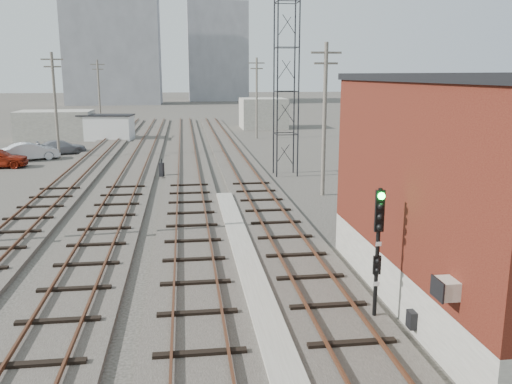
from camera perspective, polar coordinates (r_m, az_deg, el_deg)
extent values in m
plane|color=#282621|center=(63.71, -6.01, 5.76)|extent=(320.00, 320.00, 0.00)
cube|color=#332D28|center=(43.08, -1.84, 2.82)|extent=(3.20, 90.00, 0.20)
cube|color=#4C2816|center=(42.97, -2.79, 3.10)|extent=(0.07, 90.00, 0.12)
cube|color=#4C2816|center=(43.12, -0.89, 3.15)|extent=(0.07, 90.00, 0.12)
cube|color=#332D28|center=(42.87, -7.17, 2.69)|extent=(3.20, 90.00, 0.20)
cube|color=#4C2816|center=(42.83, -8.14, 2.96)|extent=(0.07, 90.00, 0.12)
cube|color=#4C2816|center=(42.84, -6.22, 3.02)|extent=(0.07, 90.00, 0.12)
cube|color=#332D28|center=(43.03, -12.50, 2.53)|extent=(3.20, 90.00, 0.20)
cube|color=#4C2816|center=(43.06, -13.47, 2.80)|extent=(0.07, 90.00, 0.12)
cube|color=#4C2816|center=(42.94, -11.56, 2.86)|extent=(0.07, 90.00, 0.12)
cube|color=#332D28|center=(43.56, -17.75, 2.35)|extent=(3.20, 90.00, 0.20)
cube|color=#4C2816|center=(43.66, -18.70, 2.61)|extent=(0.07, 90.00, 0.12)
cube|color=#4C2816|center=(43.40, -16.84, 2.68)|extent=(0.07, 90.00, 0.12)
cube|color=gray|center=(18.80, -0.17, -9.76)|extent=(0.90, 28.00, 0.26)
cube|color=gray|center=(18.98, 22.38, -8.50)|extent=(6.00, 12.00, 1.50)
cube|color=#5B2515|center=(18.10, 23.28, 1.94)|extent=(6.00, 12.00, 5.50)
cube|color=black|center=(17.86, 24.06, 10.97)|extent=(6.20, 12.20, 0.25)
cube|color=beige|center=(13.71, 19.38, -9.56)|extent=(0.45, 0.62, 0.45)
cube|color=black|center=(16.09, 16.06, -12.79)|extent=(0.20, 0.35, 0.50)
cylinder|color=black|center=(38.09, 2.28, 12.76)|extent=(0.10, 0.10, 15.00)
cylinder|color=black|center=(38.37, 4.55, 12.73)|extent=(0.10, 0.10, 15.00)
cylinder|color=black|center=(39.56, 1.90, 12.74)|extent=(0.10, 0.10, 15.00)
cylinder|color=black|center=(39.84, 4.09, 12.72)|extent=(0.10, 0.10, 15.00)
cylinder|color=#595147|center=(49.53, -20.35, 8.43)|extent=(0.24, 0.24, 9.00)
cube|color=#595147|center=(49.47, -20.70, 12.94)|extent=(1.80, 0.12, 0.12)
cube|color=#595147|center=(49.46, -20.64, 12.24)|extent=(1.40, 0.12, 0.12)
cylinder|color=#595147|center=(74.11, -16.17, 9.75)|extent=(0.24, 0.24, 9.00)
cube|color=#595147|center=(74.07, -16.36, 12.76)|extent=(1.80, 0.12, 0.12)
cube|color=#595147|center=(74.06, -16.33, 12.29)|extent=(1.40, 0.12, 0.12)
cylinder|color=#595147|center=(32.46, 7.21, 7.45)|extent=(0.24, 0.24, 9.00)
cube|color=#595147|center=(32.37, 7.40, 14.34)|extent=(1.80, 0.12, 0.12)
cube|color=#595147|center=(32.35, 7.38, 13.28)|extent=(1.40, 0.12, 0.12)
cylinder|color=#595147|center=(61.89, 0.07, 9.81)|extent=(0.24, 0.24, 9.00)
cube|color=#595147|center=(61.84, 0.07, 13.42)|extent=(1.80, 0.12, 0.12)
cube|color=#595147|center=(61.83, 0.07, 12.87)|extent=(1.40, 0.12, 0.12)
cube|color=gray|center=(139.45, -14.80, 15.12)|extent=(22.00, 14.00, 30.00)
cube|color=gray|center=(153.70, -4.09, 14.44)|extent=(16.00, 12.00, 26.00)
cube|color=gray|center=(65.10, -20.35, 6.62)|extent=(8.00, 5.00, 3.20)
cube|color=gray|center=(74.24, 0.75, 8.29)|extent=(6.00, 6.00, 4.00)
cube|color=gray|center=(16.90, 12.31, -13.00)|extent=(0.40, 0.40, 0.10)
cylinder|color=black|center=(16.16, 12.63, -6.65)|extent=(0.12, 0.12, 4.05)
cube|color=black|center=(15.76, 12.88, -1.96)|extent=(0.26, 0.10, 1.22)
sphere|color=#0CE533|center=(15.57, 13.08, -0.42)|extent=(0.20, 0.20, 0.20)
sphere|color=black|center=(15.64, 13.02, -1.50)|extent=(0.20, 0.20, 0.20)
sphere|color=black|center=(15.72, 12.97, -2.58)|extent=(0.20, 0.20, 0.20)
sphere|color=black|center=(15.80, 12.92, -3.65)|extent=(0.20, 0.20, 0.20)
cube|color=black|center=(16.23, 12.61, -7.52)|extent=(0.22, 0.09, 0.56)
cube|color=white|center=(15.97, 12.79, -5.36)|extent=(0.16, 0.02, 0.12)
cube|color=white|center=(16.37, 12.59, -9.42)|extent=(0.16, 0.02, 0.12)
cube|color=black|center=(38.82, -9.90, 2.33)|extent=(0.39, 0.39, 0.98)
cylinder|color=black|center=(38.72, -9.94, 3.26)|extent=(0.08, 0.08, 0.29)
cube|color=silver|center=(62.78, -15.84, 6.51)|extent=(6.85, 3.64, 2.72)
cube|color=black|center=(62.66, -15.92, 7.79)|extent=(7.09, 3.89, 0.13)
imported|color=#B8BCC1|center=(50.05, -22.63, 3.96)|extent=(4.81, 3.31, 1.50)
imported|color=gray|center=(53.01, -19.79, 4.47)|extent=(4.70, 3.06, 1.27)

